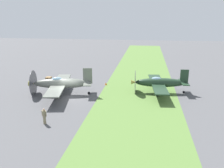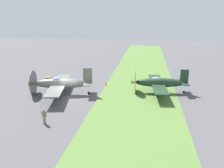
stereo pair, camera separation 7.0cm
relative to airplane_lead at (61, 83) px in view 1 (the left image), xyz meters
The scene contains 7 objects.
ground_plane 2.67m from the airplane_lead, 133.99° to the right, with size 160.00×160.00×0.00m, color #515154.
grass_verge 11.19m from the airplane_lead, 97.42° to the right, with size 120.00×11.00×0.01m, color #567A38.
airplane_lead is the anchor object (origin of this frame).
airplane_wingman 14.25m from the airplane_lead, 77.99° to the right, with size 10.45×8.27×3.71m.
ground_crew_chief 9.61m from the airplane_lead, behind, with size 0.38×0.60×1.73m.
supply_crate 8.69m from the airplane_lead, 34.74° to the left, with size 0.90×0.90×0.64m, color olive.
runway_marker_cone 8.13m from the airplane_lead, 43.46° to the right, with size 0.36×0.36×0.44m, color orange.
Camera 1 is at (-29.82, -10.51, 11.12)m, focal length 38.34 mm.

